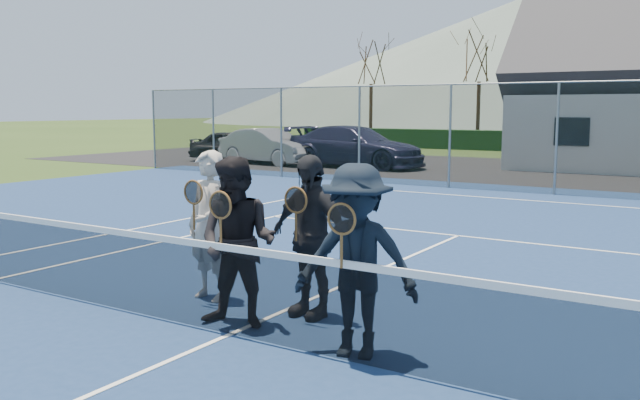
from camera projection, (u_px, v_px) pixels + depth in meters
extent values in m
plane|color=#2A4017|center=(599.00, 175.00, 23.63)|extent=(220.00, 220.00, 0.00)
cube|color=navy|center=(229.00, 336.00, 6.88)|extent=(30.00, 30.00, 0.02)
cube|color=black|center=(488.00, 170.00, 25.75)|extent=(40.00, 12.00, 0.01)
cone|color=#586A5F|center=(517.00, 62.00, 98.47)|extent=(110.00, 110.00, 18.00)
imported|color=black|center=(236.00, 146.00, 29.94)|extent=(4.33, 3.07, 1.37)
imported|color=#909498|center=(268.00, 146.00, 28.19)|extent=(4.67, 2.15, 1.48)
imported|color=#1C1C38|center=(356.00, 147.00, 26.62)|extent=(5.71, 2.46, 1.64)
cube|color=white|center=(538.00, 201.00, 16.83)|extent=(10.97, 0.06, 0.01)
cube|color=white|center=(458.00, 236.00, 12.24)|extent=(8.23, 0.06, 0.01)
cube|color=white|center=(229.00, 335.00, 6.88)|extent=(0.06, 12.80, 0.01)
cube|color=black|center=(228.00, 291.00, 6.82)|extent=(11.60, 0.02, 0.88)
cube|color=white|center=(228.00, 248.00, 6.76)|extent=(11.60, 0.03, 0.07)
cylinder|color=slate|center=(154.00, 130.00, 25.94)|extent=(0.07, 0.07, 3.00)
cylinder|color=slate|center=(213.00, 131.00, 24.35)|extent=(0.07, 0.07, 3.00)
cylinder|color=slate|center=(281.00, 133.00, 22.76)|extent=(0.07, 0.07, 3.00)
cylinder|color=slate|center=(359.00, 135.00, 21.17)|extent=(0.07, 0.07, 3.00)
cylinder|color=slate|center=(450.00, 137.00, 19.58)|extent=(0.07, 0.07, 3.00)
cylinder|color=slate|center=(557.00, 139.00, 17.98)|extent=(0.07, 0.07, 3.00)
cube|color=black|center=(557.00, 139.00, 17.98)|extent=(30.00, 0.03, 3.00)
cylinder|color=slate|center=(559.00, 82.00, 17.78)|extent=(30.00, 0.04, 0.04)
cube|color=black|center=(572.00, 132.00, 23.94)|extent=(1.20, 0.06, 1.00)
cylinder|color=#3D2316|center=(371.00, 115.00, 42.74)|extent=(0.22, 0.22, 3.85)
cylinder|color=#321E12|center=(478.00, 115.00, 39.03)|extent=(0.22, 0.22, 3.85)
imported|color=beige|center=(210.00, 226.00, 8.09)|extent=(0.69, 0.49, 1.80)
torus|color=brown|center=(193.00, 192.00, 7.81)|extent=(0.29, 0.02, 0.29)
cylinder|color=black|center=(193.00, 192.00, 7.81)|extent=(0.25, 0.00, 0.25)
cylinder|color=brown|center=(194.00, 216.00, 7.84)|extent=(0.03, 0.03, 0.32)
imported|color=black|center=(238.00, 243.00, 7.06)|extent=(1.00, 0.86, 1.80)
torus|color=brown|center=(220.00, 205.00, 6.77)|extent=(0.29, 0.02, 0.29)
cylinder|color=black|center=(220.00, 205.00, 6.77)|extent=(0.25, 0.00, 0.25)
cylinder|color=brown|center=(221.00, 233.00, 6.81)|extent=(0.03, 0.03, 0.32)
imported|color=black|center=(310.00, 236.00, 7.43)|extent=(1.11, 0.58, 1.80)
torus|color=brown|center=(296.00, 200.00, 7.14)|extent=(0.29, 0.02, 0.29)
cylinder|color=black|center=(296.00, 200.00, 7.14)|extent=(0.25, 0.00, 0.25)
cylinder|color=brown|center=(296.00, 226.00, 7.18)|extent=(0.03, 0.03, 0.32)
imported|color=black|center=(356.00, 261.00, 6.20)|extent=(1.29, 0.93, 1.80)
torus|color=brown|center=(342.00, 219.00, 5.92)|extent=(0.29, 0.02, 0.29)
cylinder|color=black|center=(342.00, 219.00, 5.92)|extent=(0.25, 0.00, 0.25)
cylinder|color=brown|center=(341.00, 250.00, 5.96)|extent=(0.03, 0.03, 0.32)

